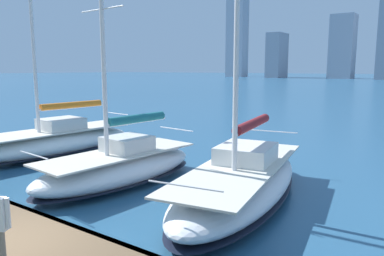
{
  "coord_description": "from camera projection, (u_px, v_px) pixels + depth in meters",
  "views": [
    {
      "loc": [
        -7.6,
        3.93,
        4.27
      ],
      "look_at": [
        -0.24,
        -6.67,
        2.2
      ],
      "focal_mm": 35.0,
      "sensor_mm": 36.0,
      "label": 1
    }
  ],
  "objects": [
    {
      "name": "dock_pier",
      "position": [
        11.0,
        241.0,
        8.14
      ],
      "size": [
        28.0,
        2.8,
        0.6
      ],
      "color": "brown",
      "rests_on": "ground"
    },
    {
      "name": "sailboat_orange",
      "position": [
        53.0,
        141.0,
        18.5
      ],
      "size": [
        3.74,
        9.03,
        11.72
      ],
      "color": "white",
      "rests_on": "ground"
    },
    {
      "name": "sailboat_maroon",
      "position": [
        241.0,
        181.0,
        12.03
      ],
      "size": [
        4.24,
        9.18,
        11.23
      ],
      "color": "white",
      "rests_on": "ground"
    },
    {
      "name": "sailboat_teal",
      "position": [
        120.0,
        166.0,
        13.85
      ],
      "size": [
        3.15,
        7.21,
        9.58
      ],
      "color": "silver",
      "rests_on": "ground"
    }
  ]
}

